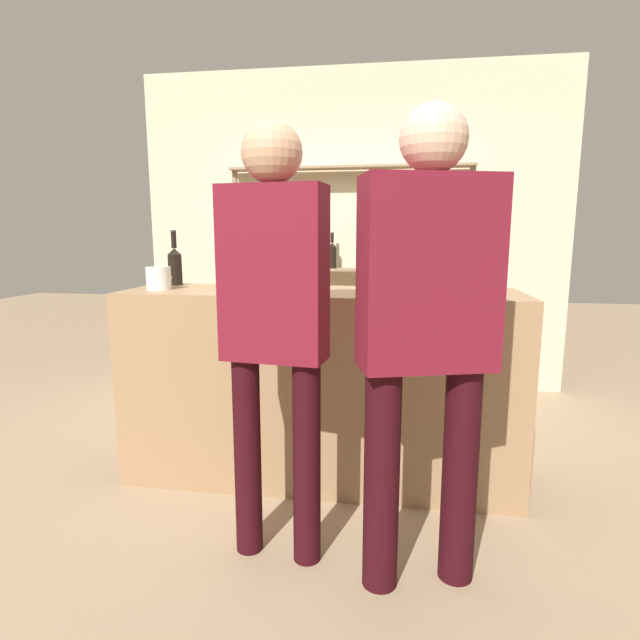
{
  "coord_description": "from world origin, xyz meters",
  "views": [
    {
      "loc": [
        0.4,
        -2.67,
        1.38
      ],
      "look_at": [
        0.0,
        0.0,
        0.91
      ],
      "focal_mm": 28.0,
      "sensor_mm": 36.0,
      "label": 1
    }
  ],
  "objects_px": {
    "counter_bottle_3": "(380,264)",
    "counter_bottle_4": "(284,264)",
    "counter_bottle_1": "(175,265)",
    "cork_jar": "(159,278)",
    "counter_bottle_2": "(398,267)",
    "wine_glass": "(267,270)",
    "customer_right": "(427,319)",
    "ice_bucket": "(451,273)",
    "customer_center": "(274,309)",
    "counter_bottle_0": "(486,265)"
  },
  "relations": [
    {
      "from": "cork_jar",
      "to": "counter_bottle_1",
      "type": "bearing_deg",
      "value": 93.36
    },
    {
      "from": "counter_bottle_1",
      "to": "ice_bucket",
      "type": "distance_m",
      "value": 1.62
    },
    {
      "from": "counter_bottle_2",
      "to": "customer_center",
      "type": "distance_m",
      "value": 0.98
    },
    {
      "from": "counter_bottle_0",
      "to": "counter_bottle_4",
      "type": "relative_size",
      "value": 1.07
    },
    {
      "from": "counter_bottle_0",
      "to": "counter_bottle_1",
      "type": "xyz_separation_m",
      "value": [
        -1.79,
        0.1,
        -0.02
      ]
    },
    {
      "from": "counter_bottle_4",
      "to": "cork_jar",
      "type": "xyz_separation_m",
      "value": [
        -0.67,
        -0.19,
        -0.07
      ]
    },
    {
      "from": "counter_bottle_3",
      "to": "counter_bottle_0",
      "type": "bearing_deg",
      "value": 5.51
    },
    {
      "from": "counter_bottle_0",
      "to": "customer_center",
      "type": "bearing_deg",
      "value": -139.04
    },
    {
      "from": "counter_bottle_3",
      "to": "customer_right",
      "type": "relative_size",
      "value": 0.21
    },
    {
      "from": "cork_jar",
      "to": "customer_right",
      "type": "relative_size",
      "value": 0.07
    },
    {
      "from": "counter_bottle_4",
      "to": "wine_glass",
      "type": "relative_size",
      "value": 2.35
    },
    {
      "from": "counter_bottle_3",
      "to": "customer_center",
      "type": "xyz_separation_m",
      "value": [
        -0.4,
        -0.77,
        -0.14
      ]
    },
    {
      "from": "wine_glass",
      "to": "customer_right",
      "type": "xyz_separation_m",
      "value": [
        0.83,
        -0.86,
        -0.11
      ]
    },
    {
      "from": "counter_bottle_0",
      "to": "customer_center",
      "type": "xyz_separation_m",
      "value": [
        -0.95,
        -0.83,
        -0.13
      ]
    },
    {
      "from": "counter_bottle_4",
      "to": "customer_center",
      "type": "relative_size",
      "value": 0.19
    },
    {
      "from": "wine_glass",
      "to": "counter_bottle_4",
      "type": "bearing_deg",
      "value": 47.52
    },
    {
      "from": "counter_bottle_0",
      "to": "wine_glass",
      "type": "relative_size",
      "value": 2.52
    },
    {
      "from": "counter_bottle_3",
      "to": "counter_bottle_4",
      "type": "xyz_separation_m",
      "value": [
        -0.55,
        0.09,
        -0.01
      ]
    },
    {
      "from": "counter_bottle_0",
      "to": "counter_bottle_2",
      "type": "relative_size",
      "value": 1.11
    },
    {
      "from": "cork_jar",
      "to": "customer_right",
      "type": "height_order",
      "value": "customer_right"
    },
    {
      "from": "counter_bottle_4",
      "to": "customer_center",
      "type": "bearing_deg",
      "value": -79.9
    },
    {
      "from": "counter_bottle_1",
      "to": "customer_center",
      "type": "xyz_separation_m",
      "value": [
        0.84,
        -0.92,
        -0.11
      ]
    },
    {
      "from": "counter_bottle_1",
      "to": "cork_jar",
      "type": "bearing_deg",
      "value": -86.64
    },
    {
      "from": "customer_right",
      "to": "cork_jar",
      "type": "bearing_deg",
      "value": 45.86
    },
    {
      "from": "ice_bucket",
      "to": "cork_jar",
      "type": "distance_m",
      "value": 1.61
    },
    {
      "from": "counter_bottle_2",
      "to": "ice_bucket",
      "type": "xyz_separation_m",
      "value": [
        0.28,
        -0.01,
        -0.03
      ]
    },
    {
      "from": "wine_glass",
      "to": "cork_jar",
      "type": "bearing_deg",
      "value": -169.74
    },
    {
      "from": "counter_bottle_3",
      "to": "counter_bottle_2",
      "type": "bearing_deg",
      "value": 33.06
    },
    {
      "from": "counter_bottle_0",
      "to": "counter_bottle_3",
      "type": "distance_m",
      "value": 0.56
    },
    {
      "from": "counter_bottle_1",
      "to": "customer_right",
      "type": "xyz_separation_m",
      "value": [
        1.44,
        -1.01,
        -0.13
      ]
    },
    {
      "from": "counter_bottle_2",
      "to": "counter_bottle_3",
      "type": "distance_m",
      "value": 0.12
    },
    {
      "from": "customer_right",
      "to": "ice_bucket",
      "type": "bearing_deg",
      "value": -27.31
    },
    {
      "from": "counter_bottle_4",
      "to": "ice_bucket",
      "type": "height_order",
      "value": "counter_bottle_4"
    },
    {
      "from": "counter_bottle_2",
      "to": "counter_bottle_3",
      "type": "bearing_deg",
      "value": -146.94
    },
    {
      "from": "counter_bottle_2",
      "to": "cork_jar",
      "type": "xyz_separation_m",
      "value": [
        -1.32,
        -0.16,
        -0.06
      ]
    },
    {
      "from": "wine_glass",
      "to": "counter_bottle_0",
      "type": "bearing_deg",
      "value": 2.31
    },
    {
      "from": "counter_bottle_4",
      "to": "customer_right",
      "type": "relative_size",
      "value": 0.19
    },
    {
      "from": "wine_glass",
      "to": "ice_bucket",
      "type": "xyz_separation_m",
      "value": [
        1.01,
        0.05,
        -0.01
      ]
    },
    {
      "from": "counter_bottle_2",
      "to": "counter_bottle_4",
      "type": "bearing_deg",
      "value": 177.58
    },
    {
      "from": "counter_bottle_0",
      "to": "customer_right",
      "type": "bearing_deg",
      "value": -111.35
    },
    {
      "from": "counter_bottle_0",
      "to": "counter_bottle_2",
      "type": "bearing_deg",
      "value": 178.75
    },
    {
      "from": "customer_right",
      "to": "wine_glass",
      "type": "bearing_deg",
      "value": 27.76
    },
    {
      "from": "counter_bottle_0",
      "to": "counter_bottle_4",
      "type": "xyz_separation_m",
      "value": [
        -1.11,
        0.04,
        -0.01
      ]
    },
    {
      "from": "counter_bottle_0",
      "to": "counter_bottle_3",
      "type": "xyz_separation_m",
      "value": [
        -0.56,
        -0.05,
        0.01
      ]
    },
    {
      "from": "counter_bottle_2",
      "to": "ice_bucket",
      "type": "height_order",
      "value": "counter_bottle_2"
    },
    {
      "from": "counter_bottle_3",
      "to": "ice_bucket",
      "type": "bearing_deg",
      "value": 8.37
    },
    {
      "from": "customer_center",
      "to": "customer_right",
      "type": "relative_size",
      "value": 0.99
    },
    {
      "from": "customer_right",
      "to": "counter_bottle_2",
      "type": "bearing_deg",
      "value": -9.68
    },
    {
      "from": "counter_bottle_1",
      "to": "cork_jar",
      "type": "height_order",
      "value": "counter_bottle_1"
    },
    {
      "from": "counter_bottle_0",
      "to": "cork_jar",
      "type": "bearing_deg",
      "value": -175.02
    }
  ]
}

